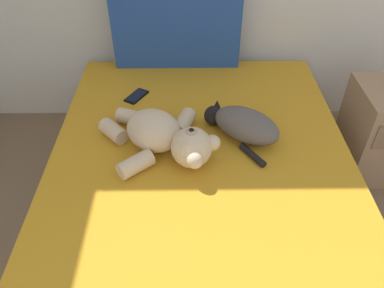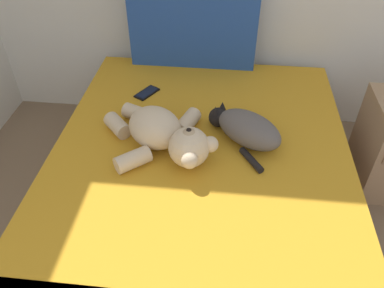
# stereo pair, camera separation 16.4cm
# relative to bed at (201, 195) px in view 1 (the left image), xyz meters

# --- Properties ---
(bed) EXTENTS (1.48, 1.95, 0.48)m
(bed) POSITION_rel_bed_xyz_m (0.00, 0.00, 0.00)
(bed) COLOR #9E7A56
(bed) RESTS_ON ground_plane
(patterned_cushion) EXTENTS (0.77, 0.11, 0.51)m
(patterned_cushion) POSITION_rel_bed_xyz_m (-0.13, 0.90, 0.49)
(patterned_cushion) COLOR #264C99
(patterned_cushion) RESTS_ON bed
(cat) EXTENTS (0.39, 0.40, 0.15)m
(cat) POSITION_rel_bed_xyz_m (0.21, 0.17, 0.31)
(cat) COLOR #59514C
(cat) RESTS_ON bed
(teddy_bear) EXTENTS (0.59, 0.49, 0.20)m
(teddy_bear) POSITION_rel_bed_xyz_m (-0.17, 0.07, 0.33)
(teddy_bear) COLOR beige
(teddy_bear) RESTS_ON bed
(cell_phone) EXTENTS (0.14, 0.16, 0.01)m
(cell_phone) POSITION_rel_bed_xyz_m (-0.35, 0.53, 0.25)
(cell_phone) COLOR black
(cell_phone) RESTS_ON bed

